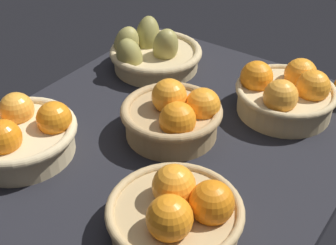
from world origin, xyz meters
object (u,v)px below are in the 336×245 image
(basket_far_right_pears, at_px, (151,53))
(basket_center, at_px, (175,115))
(basket_far_left, at_px, (18,134))
(basket_near_right, at_px, (286,94))
(basket_near_left, at_px, (178,213))

(basket_far_right_pears, bearing_deg, basket_center, -133.37)
(basket_far_left, xyz_separation_m, basket_center, (0.23, -0.22, 0.00))
(basket_far_left, relative_size, basket_far_right_pears, 0.93)
(basket_far_left, relative_size, basket_near_right, 1.02)
(basket_near_right, relative_size, basket_far_right_pears, 0.91)
(basket_near_right, distance_m, basket_center, 0.26)
(basket_near_right, bearing_deg, basket_center, 144.11)
(basket_far_left, bearing_deg, basket_center, -43.31)
(basket_near_right, distance_m, basket_far_right_pears, 0.37)
(basket_center, bearing_deg, basket_near_left, -144.72)
(basket_far_left, bearing_deg, basket_near_right, -39.96)
(basket_far_left, relative_size, basket_center, 1.08)
(basket_center, bearing_deg, basket_near_right, -35.89)
(basket_far_right_pears, bearing_deg, basket_far_left, 179.76)
(basket_far_left, height_order, basket_far_right_pears, basket_far_right_pears)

